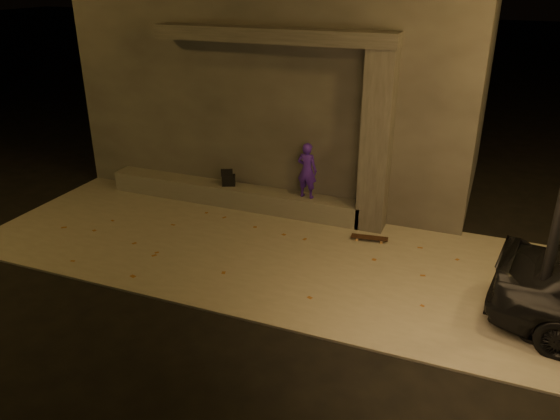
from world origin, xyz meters
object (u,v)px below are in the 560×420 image
at_px(column, 377,143).
at_px(skateboarder, 307,170).
at_px(backpack, 229,179).
at_px(skateboard, 369,238).

distance_m(column, skateboarder, 1.61).
bearing_deg(backpack, column, -23.42).
distance_m(skateboarder, skateboard, 1.95).
bearing_deg(column, skateboard, -78.74).
xyz_separation_m(column, skateboard, (0.13, -0.65, -1.74)).
bearing_deg(column, skateboarder, 180.00).
height_order(backpack, skateboard, backpack).
xyz_separation_m(skateboarder, skateboard, (1.55, -0.65, -0.99)).
distance_m(skateboarder, backpack, 1.91).
relative_size(column, skateboard, 4.88).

